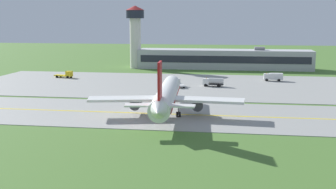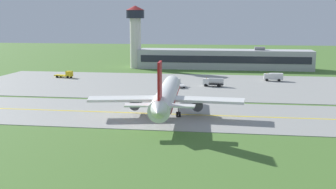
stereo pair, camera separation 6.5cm
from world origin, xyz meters
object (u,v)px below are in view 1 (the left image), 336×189
at_px(control_tower, 135,30).
at_px(service_truck_pushback, 213,82).
at_px(airplane_lead, 166,96).
at_px(service_truck_fuel, 66,75).
at_px(service_truck_catering, 273,76).
at_px(service_truck_baggage, 178,83).

bearing_deg(control_tower, service_truck_pushback, -53.18).
bearing_deg(airplane_lead, service_truck_pushback, 79.40).
xyz_separation_m(service_truck_fuel, service_truck_catering, (68.97, 2.85, 0.35)).
height_order(airplane_lead, service_truck_catering, airplane_lead).
distance_m(service_truck_fuel, control_tower, 39.74).
relative_size(service_truck_catering, control_tower, 0.24).
xyz_separation_m(service_truck_fuel, control_tower, (16.66, 33.27, 13.97)).
height_order(service_truck_fuel, service_truck_pushback, service_truck_pushback).
relative_size(airplane_lead, service_truck_baggage, 5.95).
xyz_separation_m(airplane_lead, service_truck_baggage, (-2.75, 39.12, -2.95)).
distance_m(service_truck_fuel, service_truck_pushback, 51.74).
bearing_deg(service_truck_baggage, service_truck_fuel, 161.13).
distance_m(airplane_lead, control_tower, 90.58).
bearing_deg(service_truck_fuel, airplane_lead, -51.02).
bearing_deg(service_truck_baggage, airplane_lead, -85.98).
distance_m(service_truck_baggage, service_truck_pushback, 10.60).
xyz_separation_m(airplane_lead, service_truck_catering, (26.26, 55.63, -2.60)).
xyz_separation_m(service_truck_fuel, service_truck_pushback, (50.38, -11.77, 0.35)).
xyz_separation_m(service_truck_catering, control_tower, (-52.30, 30.42, 13.62)).
height_order(service_truck_baggage, service_truck_catering, service_truck_catering).
height_order(airplane_lead, service_truck_baggage, airplane_lead).
distance_m(service_truck_catering, service_truck_pushback, 23.65).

